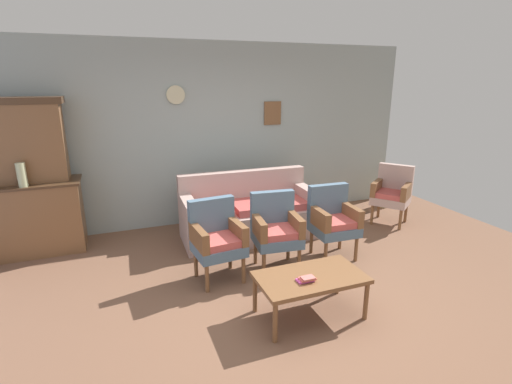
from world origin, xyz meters
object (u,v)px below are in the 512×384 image
object	(u,v)px
wingback_chair_by_fireplace	(392,192)
armchair_row_middle	(217,237)
coffee_table	(310,280)
book_stack_on_table	(306,279)
side_cabinet	(36,218)
armchair_near_cabinet	(276,228)
vase_on_cabinet	(22,175)
armchair_by_doorway	(333,219)
floor_vase_by_wall	(384,189)
floral_couch	(249,214)

from	to	relation	value
wingback_chair_by_fireplace	armchair_row_middle	bearing A→B (deg)	-166.33
coffee_table	book_stack_on_table	distance (m)	0.13
side_cabinet	book_stack_on_table	distance (m)	3.60
armchair_row_middle	armchair_near_cabinet	size ratio (longest dim) A/B	1.00
vase_on_cabinet	armchair_by_doorway	world-z (taller)	vase_on_cabinet
armchair_row_middle	floor_vase_by_wall	world-z (taller)	armchair_row_middle
armchair_row_middle	armchair_by_doorway	world-z (taller)	same
wingback_chair_by_fireplace	coffee_table	distance (m)	2.93
floral_couch	book_stack_on_table	size ratio (longest dim) A/B	11.61
floral_couch	armchair_row_middle	bearing A→B (deg)	-126.30
armchair_row_middle	armchair_by_doorway	distance (m)	1.50
vase_on_cabinet	wingback_chair_by_fireplace	xyz separation A→B (m)	(4.99, -0.58, -0.58)
coffee_table	wingback_chair_by_fireplace	bearing A→B (deg)	36.20
armchair_by_doorway	floor_vase_by_wall	bearing A→B (deg)	35.68
armchair_near_cabinet	coffee_table	xyz separation A→B (m)	(-0.09, -1.01, -0.12)
vase_on_cabinet	floral_couch	distance (m)	2.87
wingback_chair_by_fireplace	coffee_table	bearing A→B (deg)	-143.80
side_cabinet	wingback_chair_by_fireplace	world-z (taller)	side_cabinet
vase_on_cabinet	armchair_near_cabinet	xyz separation A→B (m)	(2.72, -1.30, -0.58)
armchair_near_cabinet	book_stack_on_table	size ratio (longest dim) A/B	5.50
armchair_near_cabinet	armchair_by_doorway	world-z (taller)	same
side_cabinet	armchair_by_doorway	world-z (taller)	side_cabinet
side_cabinet	floor_vase_by_wall	size ratio (longest dim) A/B	1.84
vase_on_cabinet	armchair_by_doorway	size ratio (longest dim) A/B	0.32
side_cabinet	vase_on_cabinet	xyz separation A→B (m)	(-0.03, -0.19, 0.61)
side_cabinet	book_stack_on_table	size ratio (longest dim) A/B	7.06
floral_couch	armchair_row_middle	world-z (taller)	same
vase_on_cabinet	armchair_by_doorway	xyz separation A→B (m)	(3.51, -1.27, -0.58)
side_cabinet	floral_couch	bearing A→B (deg)	-10.21
side_cabinet	book_stack_on_table	bearing A→B (deg)	-45.75
floral_couch	armchair_near_cabinet	bearing A→B (deg)	-91.44
book_stack_on_table	vase_on_cabinet	bearing A→B (deg)	136.80
floor_vase_by_wall	armchair_near_cabinet	bearing A→B (deg)	-152.65
armchair_by_doorway	book_stack_on_table	world-z (taller)	armchair_by_doorway
wingback_chair_by_fireplace	coffee_table	xyz separation A→B (m)	(-2.36, -1.73, -0.12)
vase_on_cabinet	book_stack_on_table	size ratio (longest dim) A/B	1.78
vase_on_cabinet	floor_vase_by_wall	distance (m)	5.45
side_cabinet	wingback_chair_by_fireplace	xyz separation A→B (m)	(4.96, -0.77, 0.03)
side_cabinet	armchair_row_middle	world-z (taller)	side_cabinet
floral_couch	coffee_table	bearing A→B (deg)	-93.39
floral_couch	wingback_chair_by_fireplace	xyz separation A→B (m)	(2.25, -0.28, 0.17)
vase_on_cabinet	coffee_table	xyz separation A→B (m)	(2.63, -2.31, -0.70)
vase_on_cabinet	book_stack_on_table	distance (m)	3.55
floral_couch	armchair_by_doorway	xyz separation A→B (m)	(0.76, -0.97, 0.17)
armchair_near_cabinet	side_cabinet	bearing A→B (deg)	151.11
floral_couch	floor_vase_by_wall	world-z (taller)	floral_couch
vase_on_cabinet	coffee_table	size ratio (longest dim) A/B	0.29
side_cabinet	coffee_table	bearing A→B (deg)	-43.90
armchair_near_cabinet	armchair_by_doorway	distance (m)	0.79
vase_on_cabinet	armchair_near_cabinet	distance (m)	3.07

